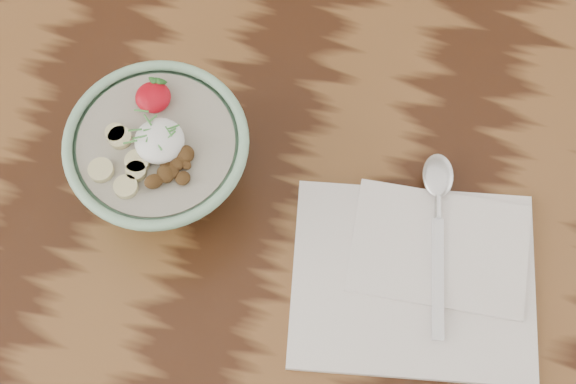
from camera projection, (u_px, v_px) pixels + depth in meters
The scene contains 4 objects.
table at pixel (259, 189), 94.17cm from camera, with size 160.00×90.00×75.00cm.
breakfast_bowl at pixel (161, 158), 78.90cm from camera, with size 17.71×17.71×11.75cm.
napkin at pixel (419, 273), 80.07cm from camera, with size 27.25×23.56×1.48cm.
spoon at pixel (438, 200), 81.62cm from camera, with size 5.93×19.61×1.02cm.
Camera 1 is at (12.49, -33.38, 152.93)cm, focal length 50.00 mm.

